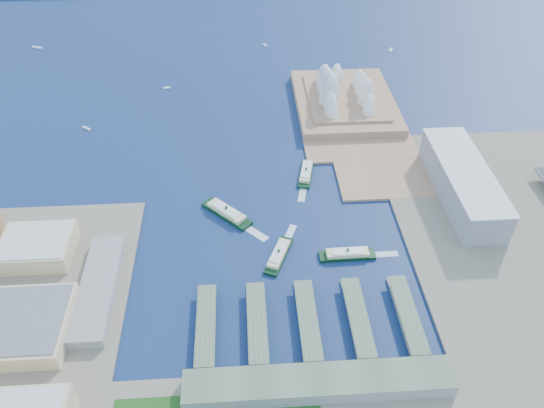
{
  "coord_description": "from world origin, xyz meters",
  "views": [
    {
      "loc": [
        -32.81,
        -344.72,
        363.33
      ],
      "look_at": [
        -6.95,
        61.42,
        18.0
      ],
      "focal_mm": 35.0,
      "sensor_mm": 36.0,
      "label": 1
    }
  ],
  "objects_px": {
    "opera_house": "(346,85)",
    "ferry_a": "(226,211)",
    "ferry_c": "(279,253)",
    "ferry_d": "(347,253)",
    "toaster_building": "(463,183)",
    "ferry_b": "(306,171)"
  },
  "relations": [
    {
      "from": "opera_house",
      "to": "ferry_a",
      "type": "bearing_deg",
      "value": -126.78
    },
    {
      "from": "ferry_c",
      "to": "ferry_d",
      "type": "bearing_deg",
      "value": -160.08
    },
    {
      "from": "ferry_d",
      "to": "ferry_a",
      "type": "bearing_deg",
      "value": 58.64
    },
    {
      "from": "ferry_c",
      "to": "toaster_building",
      "type": "bearing_deg",
      "value": -136.38
    },
    {
      "from": "opera_house",
      "to": "toaster_building",
      "type": "relative_size",
      "value": 1.16
    },
    {
      "from": "opera_house",
      "to": "toaster_building",
      "type": "distance_m",
      "value": 219.62
    },
    {
      "from": "opera_house",
      "to": "ferry_d",
      "type": "height_order",
      "value": "opera_house"
    },
    {
      "from": "toaster_building",
      "to": "ferry_c",
      "type": "bearing_deg",
      "value": -159.27
    },
    {
      "from": "ferry_b",
      "to": "ferry_a",
      "type": "bearing_deg",
      "value": -131.96
    },
    {
      "from": "ferry_a",
      "to": "ferry_d",
      "type": "xyz_separation_m",
      "value": [
        114.18,
        -66.69,
        -0.65
      ]
    },
    {
      "from": "toaster_building",
      "to": "ferry_a",
      "type": "distance_m",
      "value": 249.26
    },
    {
      "from": "ferry_a",
      "to": "ferry_c",
      "type": "relative_size",
      "value": 1.17
    },
    {
      "from": "ferry_c",
      "to": "ferry_a",
      "type": "bearing_deg",
      "value": -29.19
    },
    {
      "from": "opera_house",
      "to": "ferry_d",
      "type": "distance_m",
      "value": 283.56
    },
    {
      "from": "ferry_a",
      "to": "ferry_d",
      "type": "relative_size",
      "value": 1.13
    },
    {
      "from": "ferry_b",
      "to": "opera_house",
      "type": "bearing_deg",
      "value": 77.9
    },
    {
      "from": "toaster_building",
      "to": "ferry_b",
      "type": "xyz_separation_m",
      "value": [
        -158.89,
        51.33,
        -15.58
      ]
    },
    {
      "from": "opera_house",
      "to": "toaster_building",
      "type": "height_order",
      "value": "opera_house"
    },
    {
      "from": "toaster_building",
      "to": "ferry_c",
      "type": "relative_size",
      "value": 3.03
    },
    {
      "from": "ferry_a",
      "to": "toaster_building",
      "type": "bearing_deg",
      "value": -42.08
    },
    {
      "from": "ferry_a",
      "to": "ferry_b",
      "type": "height_order",
      "value": "ferry_a"
    },
    {
      "from": "opera_house",
      "to": "ferry_a",
      "type": "relative_size",
      "value": 2.99
    }
  ]
}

